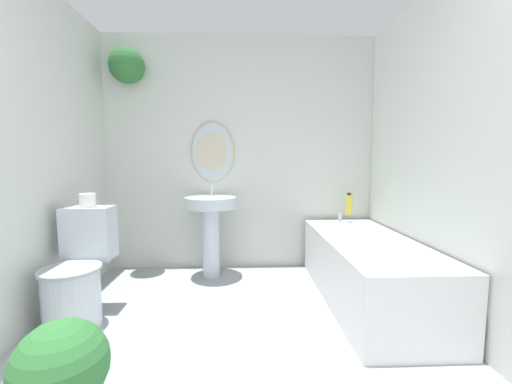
{
  "coord_description": "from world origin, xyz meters",
  "views": [
    {
      "loc": [
        0.03,
        -0.43,
        1.13
      ],
      "look_at": [
        0.12,
        1.77,
        0.91
      ],
      "focal_mm": 22.0,
      "sensor_mm": 36.0,
      "label": 1
    }
  ],
  "objects_px": {
    "toilet": "(78,274)",
    "bathtub": "(367,268)",
    "potted_plant": "(61,371)",
    "pedestal_sink": "(211,220)",
    "shampoo_bottle": "(349,204)",
    "toilet_paper_roll": "(88,200)"
  },
  "relations": [
    {
      "from": "toilet",
      "to": "toilet_paper_roll",
      "type": "bearing_deg",
      "value": 90.0
    },
    {
      "from": "toilet",
      "to": "shampoo_bottle",
      "type": "xyz_separation_m",
      "value": [
        2.23,
        0.94,
        0.35
      ]
    },
    {
      "from": "potted_plant",
      "to": "toilet_paper_roll",
      "type": "relative_size",
      "value": 4.44
    },
    {
      "from": "toilet_paper_roll",
      "to": "bathtub",
      "type": "bearing_deg",
      "value": 1.62
    },
    {
      "from": "toilet",
      "to": "shampoo_bottle",
      "type": "distance_m",
      "value": 2.44
    },
    {
      "from": "toilet_paper_roll",
      "to": "shampoo_bottle",
      "type": "bearing_deg",
      "value": 18.65
    },
    {
      "from": "pedestal_sink",
      "to": "shampoo_bottle",
      "type": "distance_m",
      "value": 1.4
    },
    {
      "from": "pedestal_sink",
      "to": "shampoo_bottle",
      "type": "height_order",
      "value": "pedestal_sink"
    },
    {
      "from": "toilet",
      "to": "toilet_paper_roll",
      "type": "distance_m",
      "value": 0.53
    },
    {
      "from": "toilet_paper_roll",
      "to": "potted_plant",
      "type": "bearing_deg",
      "value": -69.76
    },
    {
      "from": "bathtub",
      "to": "potted_plant",
      "type": "height_order",
      "value": "bathtub"
    },
    {
      "from": "bathtub",
      "to": "shampoo_bottle",
      "type": "bearing_deg",
      "value": 83.76
    },
    {
      "from": "potted_plant",
      "to": "toilet_paper_roll",
      "type": "distance_m",
      "value": 1.34
    },
    {
      "from": "toilet",
      "to": "bathtub",
      "type": "bearing_deg",
      "value": 6.53
    },
    {
      "from": "bathtub",
      "to": "pedestal_sink",
      "type": "bearing_deg",
      "value": 155.9
    },
    {
      "from": "potted_plant",
      "to": "toilet",
      "type": "bearing_deg",
      "value": 113.78
    },
    {
      "from": "toilet",
      "to": "pedestal_sink",
      "type": "bearing_deg",
      "value": 44.76
    },
    {
      "from": "shampoo_bottle",
      "to": "potted_plant",
      "type": "height_order",
      "value": "shampoo_bottle"
    },
    {
      "from": "toilet",
      "to": "bathtub",
      "type": "relative_size",
      "value": 0.48
    },
    {
      "from": "pedestal_sink",
      "to": "bathtub",
      "type": "xyz_separation_m",
      "value": [
        1.31,
        -0.59,
        -0.29
      ]
    },
    {
      "from": "shampoo_bottle",
      "to": "potted_plant",
      "type": "xyz_separation_m",
      "value": [
        -1.81,
        -1.89,
        -0.41
      ]
    },
    {
      "from": "bathtub",
      "to": "toilet",
      "type": "bearing_deg",
      "value": -173.47
    }
  ]
}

